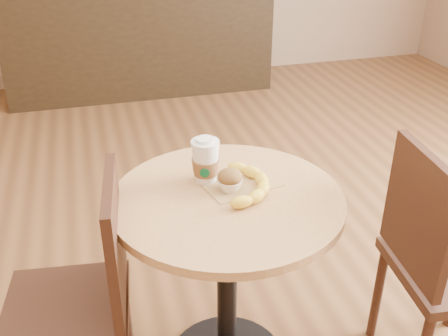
% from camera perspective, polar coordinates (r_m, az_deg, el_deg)
% --- Properties ---
extents(cafe_table, '(0.74, 0.74, 0.75)m').
position_cam_1_polar(cafe_table, '(1.77, 0.34, -8.67)').
color(cafe_table, black).
rests_on(cafe_table, ground).
extents(chair_left, '(0.43, 0.43, 0.88)m').
position_cam_1_polar(chair_left, '(1.74, -14.91, -13.23)').
color(chair_left, '#361E13').
rests_on(chair_left, ground).
extents(chair_right, '(0.44, 0.44, 0.91)m').
position_cam_1_polar(chair_right, '(1.94, 22.45, -9.27)').
color(chair_right, '#361E13').
rests_on(chair_right, ground).
extents(service_counter, '(2.30, 0.65, 1.04)m').
position_cam_1_polar(service_counter, '(4.64, -9.31, 14.58)').
color(service_counter, black).
rests_on(service_counter, ground).
extents(kraft_bag, '(0.28, 0.23, 0.00)m').
position_cam_1_polar(kraft_bag, '(1.73, 1.64, -1.56)').
color(kraft_bag, '#A78251').
rests_on(kraft_bag, cafe_table).
extents(coffee_cup, '(0.09, 0.10, 0.16)m').
position_cam_1_polar(coffee_cup, '(1.70, -2.03, 0.64)').
color(coffee_cup, silver).
rests_on(coffee_cup, cafe_table).
extents(muffin, '(0.08, 0.08, 0.07)m').
position_cam_1_polar(muffin, '(1.66, 0.66, -1.31)').
color(muffin, white).
rests_on(muffin, kraft_bag).
extents(banana, '(0.26, 0.33, 0.04)m').
position_cam_1_polar(banana, '(1.68, 2.58, -1.63)').
color(banana, yellow).
rests_on(banana, kraft_bag).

